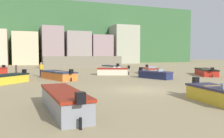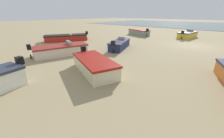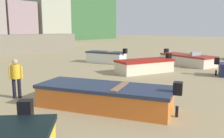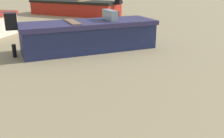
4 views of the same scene
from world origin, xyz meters
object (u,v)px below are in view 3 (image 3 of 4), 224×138
(boat_orange_1, at_px, (105,97))
(boat_cream_4, at_px, (145,66))
(boat_white_5, at_px, (106,57))
(beach_walker_distant, at_px, (16,75))
(boat_cream_2, at_px, (187,60))

(boat_orange_1, relative_size, boat_cream_4, 1.25)
(boat_orange_1, relative_size, boat_white_5, 1.40)
(boat_white_5, bearing_deg, beach_walker_distant, -169.34)
(boat_orange_1, bearing_deg, boat_white_5, 21.71)
(boat_white_5, bearing_deg, boat_cream_2, -71.11)
(beach_walker_distant, bearing_deg, boat_cream_4, 24.68)
(boat_orange_1, height_order, boat_white_5, boat_white_5)
(boat_orange_1, height_order, beach_walker_distant, beach_walker_distant)
(boat_orange_1, distance_m, boat_white_5, 11.59)
(boat_orange_1, bearing_deg, boat_cream_2, -10.19)
(boat_cream_2, bearing_deg, beach_walker_distant, 9.93)
(boat_cream_4, xyz_separation_m, boat_white_5, (1.62, 4.90, 0.06))
(boat_cream_2, xyz_separation_m, boat_cream_4, (-4.98, 0.73, 0.01))
(boat_cream_4, bearing_deg, boat_orange_1, 133.34)
(boat_orange_1, height_order, boat_cream_4, boat_cream_4)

